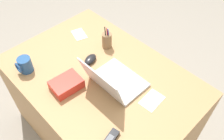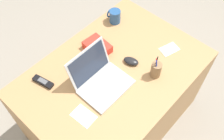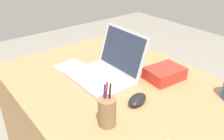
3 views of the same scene
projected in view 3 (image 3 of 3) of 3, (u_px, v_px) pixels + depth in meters
The scene contains 6 objects.
laptop at pixel (107, 69), 1.25m from camera, with size 0.32×0.30×0.23m.
computer_mouse at pixel (137, 100), 1.06m from camera, with size 0.06×0.11×0.04m, color black.
cordless_phone at pixel (118, 47), 1.59m from camera, with size 0.07×0.15×0.03m.
pen_holder at pixel (107, 112), 0.92m from camera, with size 0.07×0.07×0.18m.
snack_bag at pixel (165, 73), 1.24m from camera, with size 0.14×0.18×0.06m, color red.
paper_note_left at pixel (69, 65), 1.39m from camera, with size 0.10×0.14×0.00m, color white.
Camera 3 is at (0.76, -0.66, 1.33)m, focal length 39.70 mm.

